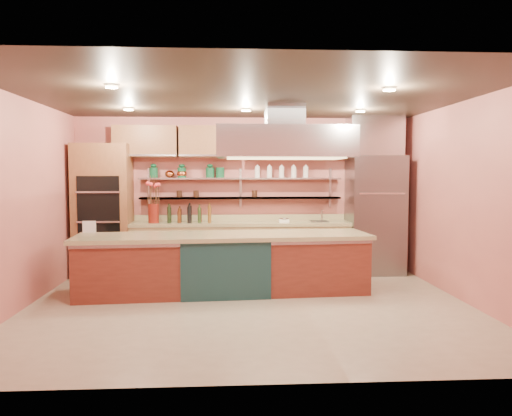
{
  "coord_description": "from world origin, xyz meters",
  "views": [
    {
      "loc": [
        -0.31,
        -6.61,
        1.8
      ],
      "look_at": [
        0.14,
        1.0,
        1.26
      ],
      "focal_mm": 35.0,
      "sensor_mm": 36.0,
      "label": 1
    }
  ],
  "objects": [
    {
      "name": "green_canister",
      "position": [
        -0.42,
        2.37,
        1.81
      ],
      "size": [
        0.16,
        0.16,
        0.18
      ],
      "primitive_type": "cylinder",
      "rotation": [
        0.0,
        0.0,
        -0.04
      ],
      "color": "#0D4024",
      "rests_on": "wall_shelf_upper"
    },
    {
      "name": "ceiling_downlights",
      "position": [
        0.0,
        0.2,
        2.77
      ],
      "size": [
        4.0,
        2.8,
        0.02
      ],
      "primitive_type": "cube",
      "color": "#FFE5A5",
      "rests_on": "ceiling"
    },
    {
      "name": "wall_front",
      "position": [
        0.0,
        -2.5,
        1.4
      ],
      "size": [
        6.0,
        0.04,
        2.8
      ],
      "primitive_type": "cube",
      "color": "#B65F56",
      "rests_on": "floor"
    },
    {
      "name": "range_hood",
      "position": [
        0.55,
        0.79,
        2.25
      ],
      "size": [
        2.0,
        1.0,
        0.45
      ],
      "primitive_type": "cube",
      "color": "#A6A9AD",
      "rests_on": "ceiling"
    },
    {
      "name": "ceiling",
      "position": [
        0.0,
        0.0,
        2.8
      ],
      "size": [
        6.0,
        5.0,
        0.02
      ],
      "primitive_type": "cube",
      "color": "black",
      "rests_on": "wall_back"
    },
    {
      "name": "floor",
      "position": [
        0.0,
        0.0,
        -0.01
      ],
      "size": [
        6.0,
        5.0,
        0.02
      ],
      "primitive_type": "cube",
      "color": "tan",
      "rests_on": "ground"
    },
    {
      "name": "wall_right",
      "position": [
        3.0,
        0.0,
        1.4
      ],
      "size": [
        0.04,
        5.0,
        2.8
      ],
      "primitive_type": "cube",
      "color": "#B65F56",
      "rests_on": "floor"
    },
    {
      "name": "back_counter",
      "position": [
        -0.05,
        2.2,
        0.47
      ],
      "size": [
        3.84,
        0.64,
        0.93
      ],
      "primitive_type": "cube",
      "color": "tan",
      "rests_on": "floor"
    },
    {
      "name": "flower_vase",
      "position": [
        -1.58,
        2.15,
        1.1
      ],
      "size": [
        0.23,
        0.23,
        0.33
      ],
      "primitive_type": "cylinder",
      "rotation": [
        0.0,
        0.0,
        -0.25
      ],
      "color": "#5C150D",
      "rests_on": "back_counter"
    },
    {
      "name": "wall_back",
      "position": [
        0.0,
        2.5,
        1.4
      ],
      "size": [
        6.0,
        0.04,
        2.8
      ],
      "primitive_type": "cube",
      "color": "#B65F56",
      "rests_on": "floor"
    },
    {
      "name": "copper_kettle",
      "position": [
        -1.32,
        2.37,
        1.78
      ],
      "size": [
        0.22,
        0.22,
        0.13
      ],
      "primitive_type": "ellipsoid",
      "rotation": [
        0.0,
        0.0,
        -0.4
      ],
      "color": "#B14F28",
      "rests_on": "wall_shelf_upper"
    },
    {
      "name": "wall_shelf_upper",
      "position": [
        -0.05,
        2.37,
        1.7
      ],
      "size": [
        3.6,
        0.26,
        0.03
      ],
      "primitive_type": "cube",
      "color": "#A6A9AD",
      "rests_on": "wall_back"
    },
    {
      "name": "oven_stack",
      "position": [
        -2.45,
        2.18,
        1.15
      ],
      "size": [
        0.95,
        0.64,
        2.3
      ],
      "primitive_type": "cube",
      "color": "brown",
      "rests_on": "floor"
    },
    {
      "name": "bar_faucet",
      "position": [
        1.41,
        2.25,
        1.03
      ],
      "size": [
        0.03,
        0.03,
        0.21
      ],
      "primitive_type": "cylinder",
      "rotation": [
        0.0,
        0.0,
        -0.14
      ],
      "color": "silver",
      "rests_on": "back_counter"
    },
    {
      "name": "upper_cabinets",
      "position": [
        0.0,
        2.32,
        2.35
      ],
      "size": [
        4.6,
        0.36,
        0.55
      ],
      "primitive_type": "cube",
      "color": "brown",
      "rests_on": "wall_back"
    },
    {
      "name": "refrigerator",
      "position": [
        2.35,
        2.14,
        1.05
      ],
      "size": [
        0.95,
        0.72,
        2.1
      ],
      "primitive_type": "cube",
      "color": "slate",
      "rests_on": "floor"
    },
    {
      "name": "oil_bottle_cluster",
      "position": [
        -0.96,
        2.15,
        1.06
      ],
      "size": [
        0.86,
        0.46,
        0.26
      ],
      "primitive_type": "cube",
      "rotation": [
        0.0,
        0.0,
        -0.29
      ],
      "color": "black",
      "rests_on": "back_counter"
    },
    {
      "name": "kitchen_scale",
      "position": [
        0.71,
        2.15,
        0.98
      ],
      "size": [
        0.2,
        0.16,
        0.1
      ],
      "primitive_type": "cube",
      "rotation": [
        0.0,
        0.0,
        -0.23
      ],
      "color": "silver",
      "rests_on": "back_counter"
    },
    {
      "name": "island",
      "position": [
        -0.35,
        0.79,
        0.44
      ],
      "size": [
        4.3,
        1.21,
        0.89
      ],
      "primitive_type": "cube",
      "rotation": [
        0.0,
        0.0,
        0.07
      ],
      "color": "maroon",
      "rests_on": "floor"
    },
    {
      "name": "wall_shelf_lower",
      "position": [
        -0.05,
        2.37,
        1.35
      ],
      "size": [
        3.6,
        0.26,
        0.03
      ],
      "primitive_type": "cube",
      "color": "#A6A9AD",
      "rests_on": "wall_back"
    },
    {
      "name": "wall_left",
      "position": [
        -3.0,
        0.0,
        1.4
      ],
      "size": [
        0.04,
        5.0,
        2.8
      ],
      "primitive_type": "cube",
      "color": "#B65F56",
      "rests_on": "floor"
    }
  ]
}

